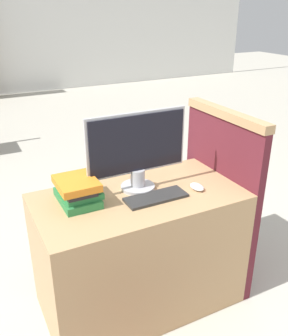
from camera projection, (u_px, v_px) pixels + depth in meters
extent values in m
plane|color=#BCB7A8|center=(164.00, 334.00, 2.09)|extent=(20.00, 20.00, 0.00)
cube|color=tan|center=(139.00, 251.00, 2.19)|extent=(1.14, 0.61, 0.73)
cube|color=#5B1E28|center=(219.00, 199.00, 2.40)|extent=(0.05, 0.70, 1.08)
cube|color=tan|center=(227.00, 114.00, 2.18)|extent=(0.07, 0.70, 0.05)
cylinder|color=#B7B7BC|center=(138.00, 187.00, 2.11)|extent=(0.19, 0.19, 0.02)
cylinder|color=#B7B7BC|center=(138.00, 178.00, 2.09)|extent=(0.08, 0.08, 0.10)
cube|color=#B7B7BC|center=(137.00, 143.00, 2.01)|extent=(0.58, 0.01, 0.34)
cube|color=black|center=(137.00, 143.00, 2.01)|extent=(0.55, 0.02, 0.31)
cube|color=#2D2D2D|center=(156.00, 197.00, 2.00)|extent=(0.34, 0.13, 0.02)
ellipsoid|color=white|center=(197.00, 187.00, 2.10)|extent=(0.06, 0.10, 0.03)
cube|color=#2D7F42|center=(78.00, 198.00, 1.97)|extent=(0.19, 0.28, 0.04)
cube|color=#2D7F42|center=(80.00, 192.00, 1.96)|extent=(0.19, 0.22, 0.03)
cube|color=#232328|center=(76.00, 187.00, 1.94)|extent=(0.15, 0.25, 0.03)
cube|color=orange|center=(76.00, 183.00, 1.91)|extent=(0.20, 0.24, 0.04)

